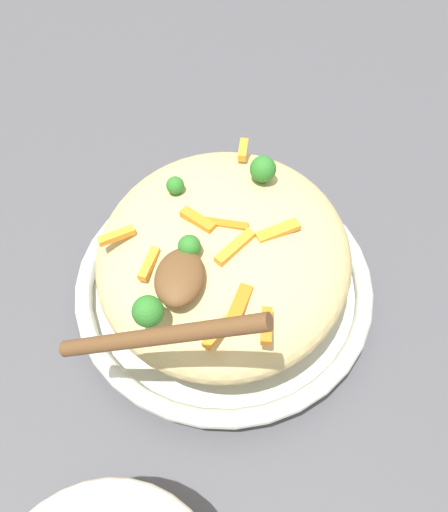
% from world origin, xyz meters
% --- Properties ---
extents(ground_plane, '(2.40, 2.40, 0.00)m').
position_xyz_m(ground_plane, '(0.00, 0.00, 0.00)').
color(ground_plane, '#4C4C51').
extents(serving_bowl, '(0.30, 0.30, 0.04)m').
position_xyz_m(serving_bowl, '(0.00, 0.00, 0.02)').
color(serving_bowl, silver).
rests_on(serving_bowl, ground_plane).
extents(pasta_mound, '(0.26, 0.24, 0.09)m').
position_xyz_m(pasta_mound, '(0.00, 0.00, 0.08)').
color(pasta_mound, '#D1BA7A').
rests_on(pasta_mound, serving_bowl).
extents(carrot_piece_0, '(0.03, 0.02, 0.01)m').
position_xyz_m(carrot_piece_0, '(0.10, 0.01, 0.12)').
color(carrot_piece_0, orange).
rests_on(carrot_piece_0, pasta_mound).
extents(carrot_piece_1, '(0.03, 0.04, 0.01)m').
position_xyz_m(carrot_piece_1, '(0.00, 0.05, 0.12)').
color(carrot_piece_1, orange).
rests_on(carrot_piece_1, pasta_mound).
extents(carrot_piece_2, '(0.03, 0.03, 0.01)m').
position_xyz_m(carrot_piece_2, '(-0.00, -0.02, 0.12)').
color(carrot_piece_2, orange).
rests_on(carrot_piece_2, pasta_mound).
extents(carrot_piece_3, '(0.03, 0.01, 0.01)m').
position_xyz_m(carrot_piece_3, '(0.05, -0.06, 0.12)').
color(carrot_piece_3, orange).
rests_on(carrot_piece_3, pasta_mound).
extents(carrot_piece_4, '(0.04, 0.03, 0.01)m').
position_xyz_m(carrot_piece_4, '(0.02, 0.01, 0.12)').
color(carrot_piece_4, orange).
rests_on(carrot_piece_4, pasta_mound).
extents(carrot_piece_5, '(0.01, 0.04, 0.01)m').
position_xyz_m(carrot_piece_5, '(-0.00, 0.00, 0.12)').
color(carrot_piece_5, orange).
rests_on(carrot_piece_5, pasta_mound).
extents(carrot_piece_6, '(0.04, 0.02, 0.01)m').
position_xyz_m(carrot_piece_6, '(0.08, 0.02, 0.12)').
color(carrot_piece_6, orange).
rests_on(carrot_piece_6, pasta_mound).
extents(carrot_piece_7, '(0.02, 0.03, 0.01)m').
position_xyz_m(carrot_piece_7, '(0.02, -0.09, 0.12)').
color(carrot_piece_7, orange).
rests_on(carrot_piece_7, pasta_mound).
extents(carrot_piece_8, '(0.03, 0.01, 0.01)m').
position_xyz_m(carrot_piece_8, '(0.09, 0.05, 0.12)').
color(carrot_piece_8, orange).
rests_on(carrot_piece_8, pasta_mound).
extents(carrot_piece_9, '(0.03, 0.01, 0.01)m').
position_xyz_m(carrot_piece_9, '(-0.10, 0.01, 0.12)').
color(carrot_piece_9, orange).
rests_on(carrot_piece_9, pasta_mound).
extents(broccoli_floret_0, '(0.03, 0.03, 0.03)m').
position_xyz_m(broccoli_floret_0, '(-0.06, 0.03, 0.13)').
color(broccoli_floret_0, '#296820').
rests_on(broccoli_floret_0, pasta_mound).
extents(broccoli_floret_1, '(0.02, 0.02, 0.03)m').
position_xyz_m(broccoli_floret_1, '(0.10, -0.04, 0.13)').
color(broccoli_floret_1, '#296820').
rests_on(broccoli_floret_1, pasta_mound).
extents(broccoli_floret_2, '(0.02, 0.02, 0.02)m').
position_xyz_m(broccoli_floret_2, '(-0.04, -0.05, 0.12)').
color(broccoli_floret_2, '#296820').
rests_on(broccoli_floret_2, pasta_mound).
extents(broccoli_floret_3, '(0.02, 0.02, 0.02)m').
position_xyz_m(broccoli_floret_3, '(0.03, -0.02, 0.13)').
color(broccoli_floret_3, '#296820').
rests_on(broccoli_floret_3, pasta_mound).
extents(serving_spoon, '(0.11, 0.15, 0.09)m').
position_xyz_m(serving_spoon, '(0.09, -0.03, 0.14)').
color(serving_spoon, brown).
rests_on(serving_spoon, pasta_mound).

